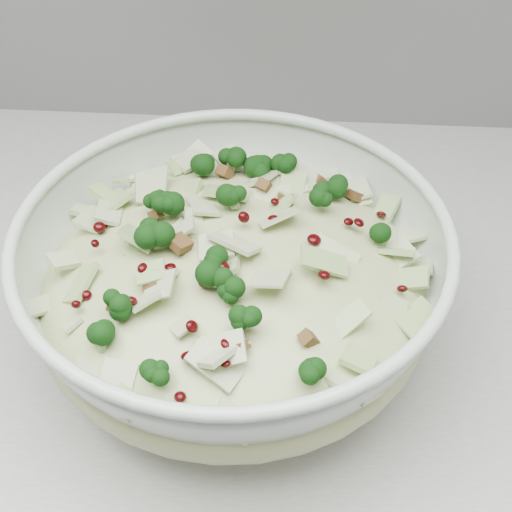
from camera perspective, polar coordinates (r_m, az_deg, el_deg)
The scene contains 3 objects.
counter at distance 1.07m, azimuth 11.70°, elevation -19.27°, with size 3.60×0.60×0.90m, color beige.
mixing_bowl at distance 0.57m, azimuth -1.78°, elevation -2.52°, with size 0.34×0.34×0.14m.
salad at distance 0.56m, azimuth -1.83°, elevation -0.95°, with size 0.39×0.39×0.14m.
Camera 1 is at (-0.17, 1.21, 1.38)m, focal length 50.00 mm.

